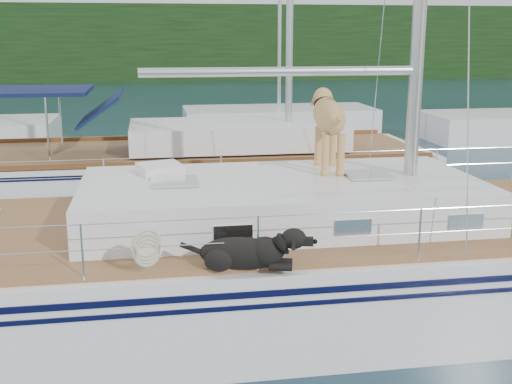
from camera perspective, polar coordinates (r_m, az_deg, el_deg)
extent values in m
plane|color=black|center=(8.92, -3.01, -10.46)|extent=(120.00, 120.00, 0.00)
cube|color=black|center=(53.10, -8.67, 12.95)|extent=(90.00, 3.00, 6.00)
cube|color=#595147|center=(54.38, -8.60, 10.44)|extent=(92.00, 1.00, 1.20)
cube|color=white|center=(8.73, -3.05, -7.47)|extent=(12.00, 3.80, 1.40)
cube|color=#945F3B|center=(8.49, -3.11, -2.88)|extent=(11.52, 3.50, 0.06)
cube|color=white|center=(8.53, 2.21, -0.66)|extent=(5.20, 2.50, 0.55)
cylinder|color=silver|center=(8.27, 2.32, 10.65)|extent=(3.60, 0.12, 0.12)
cylinder|color=silver|center=(6.66, -1.51, -2.28)|extent=(10.56, 0.01, 0.01)
cylinder|color=silver|center=(10.04, -4.26, 3.19)|extent=(10.56, 0.01, 0.01)
cube|color=#1A35A8|center=(9.55, -5.16, -0.66)|extent=(0.80, 0.60, 0.06)
cube|color=silver|center=(8.84, -8.51, 2.02)|extent=(0.68, 0.61, 0.14)
torus|color=beige|center=(6.58, -9.71, -4.49)|extent=(0.41, 0.22, 0.39)
cube|color=white|center=(14.77, -6.30, 1.16)|extent=(11.00, 3.50, 1.30)
cube|color=#945F3B|center=(14.64, -6.37, 3.64)|extent=(10.56, 3.29, 0.06)
cube|color=white|center=(14.69, -1.71, 5.14)|extent=(4.80, 2.30, 0.55)
cube|color=#0E183D|center=(14.65, -19.25, 8.50)|extent=(2.40, 2.30, 0.08)
cube|color=white|center=(24.79, 2.04, 6.24)|extent=(7.20, 3.00, 1.10)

